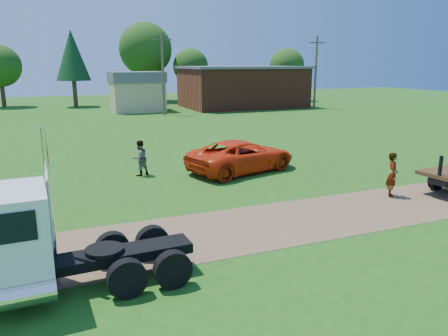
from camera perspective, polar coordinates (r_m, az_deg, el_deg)
name	(u,v)px	position (r m, az deg, el deg)	size (l,w,h in m)	color
ground	(251,227)	(15.93, 3.50, -7.72)	(140.00, 140.00, 0.00)	#1E5312
dirt_track	(251,227)	(15.92, 3.50, -7.70)	(120.00, 4.20, 0.01)	brown
white_semi_tractor	(11,247)	(11.90, -26.01, -9.23)	(7.08, 2.66, 4.24)	black
orange_pickup	(242,156)	(23.69, 2.31, 1.61)	(2.85, 6.18, 1.72)	red
spectator_a	(392,175)	(20.52, 21.13, -0.84)	(0.72, 0.47, 1.98)	#999999
spectator_b	(140,158)	(23.17, -10.94, 1.27)	(0.90, 0.70, 1.86)	#999999
brick_building	(242,87)	(58.78, 2.41, 10.57)	(15.40, 10.40, 5.30)	brown
tan_shed	(137,91)	(54.46, -11.31, 9.84)	(6.20, 5.40, 4.70)	tan
utility_poles	(163,72)	(49.93, -7.98, 12.28)	(42.20, 0.28, 9.00)	brown
tree_row	(104,57)	(64.73, -15.37, 13.76)	(57.08, 13.41, 11.60)	#392617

